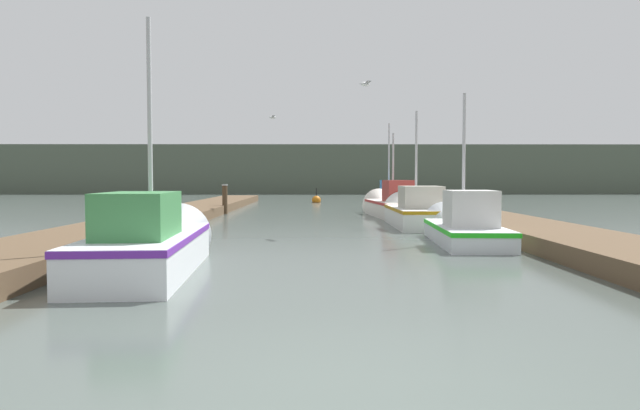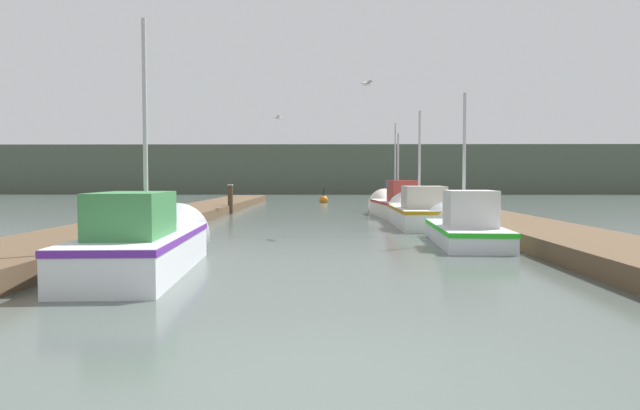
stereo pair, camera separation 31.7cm
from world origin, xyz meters
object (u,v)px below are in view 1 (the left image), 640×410
object	(u,v)px
fishing_boat_1	(461,226)
seagull_lead	(365,84)
mooring_piling_0	(225,199)
fishing_boat_4	(388,201)
mooring_piling_1	(431,205)
fishing_boat_2	(414,212)
mooring_piling_2	(392,193)
channel_buoy	(316,200)
seagull_1	(273,117)
fishing_boat_3	(391,205)
fishing_boat_0	(153,242)

from	to	relation	value
fishing_boat_1	seagull_lead	world-z (taller)	seagull_lead
fishing_boat_1	mooring_piling_0	world-z (taller)	fishing_boat_1
fishing_boat_4	mooring_piling_1	world-z (taller)	fishing_boat_4
fishing_boat_2	mooring_piling_2	distance (m)	16.35
channel_buoy	seagull_1	size ratio (longest dim) A/B	1.93
fishing_boat_2	seagull_lead	size ratio (longest dim) A/B	9.91
channel_buoy	seagull_lead	xyz separation A→B (m)	(1.41, -20.53, 4.18)
fishing_boat_3	seagull_1	distance (m)	6.29
fishing_boat_0	mooring_piling_2	xyz separation A→B (m)	(7.65, 25.68, 0.16)
channel_buoy	fishing_boat_2	bearing A→B (deg)	-79.34
fishing_boat_3	mooring_piling_2	distance (m)	11.75
fishing_boat_1	mooring_piling_0	size ratio (longest dim) A/B	3.89
fishing_boat_0	channel_buoy	world-z (taller)	fishing_boat_0
fishing_boat_0	seagull_lead	bearing A→B (deg)	53.20
fishing_boat_1	mooring_piling_1	bearing A→B (deg)	86.99
seagull_lead	fishing_boat_1	bearing A→B (deg)	24.38
mooring_piling_0	mooring_piling_1	xyz separation A→B (m)	(8.67, -2.61, -0.13)
fishing_boat_1	mooring_piling_1	distance (m)	8.40
mooring_piling_1	fishing_boat_0	bearing A→B (deg)	-120.43
fishing_boat_2	mooring_piling_1	world-z (taller)	fishing_boat_2
fishing_boat_4	seagull_lead	xyz separation A→B (m)	(-2.32, -12.73, 3.91)
fishing_boat_1	mooring_piling_0	xyz separation A→B (m)	(-7.77, 10.96, 0.28)
fishing_boat_3	mooring_piling_1	bearing A→B (deg)	-47.08
channel_buoy	seagull_1	world-z (taller)	seagull_1
fishing_boat_0	seagull_1	distance (m)	14.86
fishing_boat_2	mooring_piling_1	size ratio (longest dim) A/B	5.15
fishing_boat_2	fishing_boat_0	bearing A→B (deg)	-123.56
seagull_1	seagull_lead	bearing A→B (deg)	10.42
fishing_boat_4	seagull_lead	world-z (taller)	seagull_lead
fishing_boat_0	fishing_boat_2	size ratio (longest dim) A/B	0.98
mooring_piling_0	mooring_piling_2	distance (m)	13.59
fishing_boat_3	mooring_piling_2	xyz separation A→B (m)	(1.57, 11.65, 0.18)
fishing_boat_4	mooring_piling_1	bearing A→B (deg)	-76.81
mooring_piling_1	seagull_lead	distance (m)	7.88
mooring_piling_1	seagull_lead	size ratio (longest dim) A/B	1.92
fishing_boat_2	mooring_piling_0	size ratio (longest dim) A/B	4.16
fishing_boat_3	seagull_1	bearing A→B (deg)	171.73
fishing_boat_3	channel_buoy	bearing A→B (deg)	98.96
fishing_boat_4	seagull_lead	distance (m)	13.52
seagull_1	fishing_boat_4	bearing A→B (deg)	119.21
fishing_boat_0	mooring_piling_1	bearing A→B (deg)	55.84
fishing_boat_1	mooring_piling_2	distance (m)	21.31
mooring_piling_0	seagull_1	world-z (taller)	seagull_1
fishing_boat_1	channel_buoy	distance (m)	23.05
seagull_lead	seagull_1	distance (m)	8.39
fishing_boat_4	seagull_1	distance (m)	8.40
mooring_piling_2	seagull_lead	size ratio (longest dim) A/B	2.27
channel_buoy	seagull_lead	bearing A→B (deg)	-86.08
fishing_boat_2	fishing_boat_3	distance (m)	4.64
mooring_piling_2	seagull_1	xyz separation A→B (m)	(-6.61, -11.33, 3.56)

